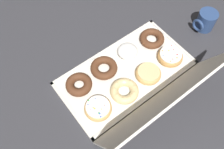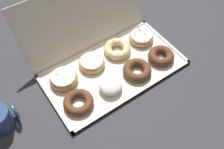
% 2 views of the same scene
% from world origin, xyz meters
% --- Properties ---
extents(ground_plane, '(3.00, 3.00, 0.00)m').
position_xyz_m(ground_plane, '(0.00, 0.00, 0.00)').
color(ground_plane, '#333338').
extents(donut_box, '(0.57, 0.30, 0.01)m').
position_xyz_m(donut_box, '(0.00, 0.00, 0.01)').
color(donut_box, silver).
rests_on(donut_box, ground).
extents(box_lid_open, '(0.57, 0.13, 0.27)m').
position_xyz_m(box_lid_open, '(0.00, 0.21, 0.13)').
color(box_lid_open, silver).
rests_on(box_lid_open, ground).
extents(chocolate_cake_ring_donut_0, '(0.11, 0.11, 0.03)m').
position_xyz_m(chocolate_cake_ring_donut_0, '(-0.20, -0.06, 0.03)').
color(chocolate_cake_ring_donut_0, '#59331E').
rests_on(chocolate_cake_ring_donut_0, donut_box).
extents(powdered_filled_donut_1, '(0.09, 0.09, 0.04)m').
position_xyz_m(powdered_filled_donut_1, '(-0.07, -0.07, 0.03)').
color(powdered_filled_donut_1, white).
rests_on(powdered_filled_donut_1, donut_box).
extents(chocolate_cake_ring_donut_2, '(0.12, 0.12, 0.03)m').
position_xyz_m(chocolate_cake_ring_donut_2, '(0.07, -0.07, 0.03)').
color(chocolate_cake_ring_donut_2, '#59331E').
rests_on(chocolate_cake_ring_donut_2, donut_box).
extents(chocolate_cake_ring_donut_3, '(0.11, 0.11, 0.04)m').
position_xyz_m(chocolate_cake_ring_donut_3, '(0.19, -0.07, 0.03)').
color(chocolate_cake_ring_donut_3, '#59331E').
rests_on(chocolate_cake_ring_donut_3, donut_box).
extents(sprinkle_donut_4, '(0.11, 0.11, 0.04)m').
position_xyz_m(sprinkle_donut_4, '(-0.20, 0.06, 0.03)').
color(sprinkle_donut_4, tan).
rests_on(sprinkle_donut_4, donut_box).
extents(glazed_ring_donut_5, '(0.11, 0.11, 0.04)m').
position_xyz_m(glazed_ring_donut_5, '(-0.06, 0.07, 0.03)').
color(glazed_ring_donut_5, tan).
rests_on(glazed_ring_donut_5, donut_box).
extents(cruller_donut_6, '(0.12, 0.12, 0.04)m').
position_xyz_m(cruller_donut_6, '(0.07, 0.07, 0.03)').
color(cruller_donut_6, '#EACC8C').
rests_on(cruller_donut_6, donut_box).
extents(sprinkle_donut_7, '(0.11, 0.11, 0.04)m').
position_xyz_m(sprinkle_donut_7, '(0.19, 0.07, 0.03)').
color(sprinkle_donut_7, tan).
rests_on(sprinkle_donut_7, donut_box).
extents(coffee_mug, '(0.11, 0.09, 0.09)m').
position_xyz_m(coffee_mug, '(-0.46, 0.02, 0.05)').
color(coffee_mug, navy).
rests_on(coffee_mug, ground).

